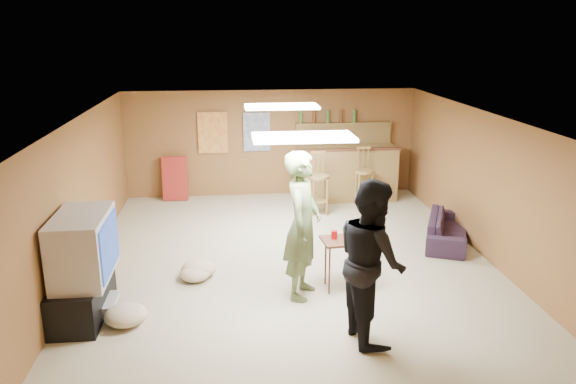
{
  "coord_description": "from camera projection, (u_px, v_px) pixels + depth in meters",
  "views": [
    {
      "loc": [
        -0.87,
        -7.97,
        3.41
      ],
      "look_at": [
        0.0,
        0.2,
        1.0
      ],
      "focal_mm": 35.0,
      "sensor_mm": 36.0,
      "label": 1
    }
  ],
  "objects": [
    {
      "name": "wall_back",
      "position": [
        271.0,
        143.0,
        11.69
      ],
      "size": [
        6.0,
        0.02,
        2.2
      ],
      "primitive_type": "cube",
      "color": "brown",
      "rests_on": "ground"
    },
    {
      "name": "folding_chair_stack",
      "position": [
        175.0,
        178.0,
        11.47
      ],
      "size": [
        0.5,
        0.26,
        0.91
      ],
      "primitive_type": "cube",
      "rotation": [
        -0.14,
        0.0,
        0.0
      ],
      "color": "maroon",
      "rests_on": "ground"
    },
    {
      "name": "cushion_near_tv",
      "position": [
        199.0,
        269.0,
        8.0
      ],
      "size": [
        0.54,
        0.54,
        0.22
      ],
      "primitive_type": "ellipsoid",
      "rotation": [
        0.0,
        0.0,
        -0.1
      ],
      "color": "tan",
      "rests_on": "ground"
    },
    {
      "name": "person_black",
      "position": [
        371.0,
        261.0,
        6.21
      ],
      "size": [
        0.82,
        0.99,
        1.86
      ],
      "primitive_type": "imported",
      "rotation": [
        0.0,
        0.0,
        1.71
      ],
      "color": "black",
      "rests_on": "ground"
    },
    {
      "name": "ground",
      "position": [
        289.0,
        258.0,
        8.66
      ],
      "size": [
        7.0,
        7.0,
        0.0
      ],
      "primitive_type": "plane",
      "color": "tan",
      "rests_on": "ground"
    },
    {
      "name": "person_olive",
      "position": [
        303.0,
        225.0,
        7.19
      ],
      "size": [
        0.69,
        0.83,
        1.95
      ],
      "primitive_type": "imported",
      "rotation": [
        0.0,
        0.0,
        1.2
      ],
      "color": "#54653B",
      "rests_on": "ground"
    },
    {
      "name": "bar_shelf",
      "position": [
        343.0,
        124.0,
        11.63
      ],
      "size": [
        2.0,
        0.18,
        0.05
      ],
      "primitive_type": "cube",
      "color": "brown",
      "rests_on": "bar_backing"
    },
    {
      "name": "poster_left",
      "position": [
        213.0,
        133.0,
        11.46
      ],
      "size": [
        0.6,
        0.03,
        0.85
      ],
      "primitive_type": "cube",
      "color": "#BF3F26",
      "rests_on": "wall_back"
    },
    {
      "name": "ceiling",
      "position": [
        289.0,
        116.0,
        8.04
      ],
      "size": [
        6.0,
        7.0,
        0.02
      ],
      "primitive_type": "cube",
      "color": "silver",
      "rests_on": "ground"
    },
    {
      "name": "tv_screen",
      "position": [
        110.0,
        245.0,
        6.73
      ],
      "size": [
        0.02,
        0.95,
        0.65
      ],
      "primitive_type": "cube",
      "color": "navy",
      "rests_on": "tv_body"
    },
    {
      "name": "tv_body",
      "position": [
        83.0,
        246.0,
        6.7
      ],
      "size": [
        0.6,
        1.1,
        0.8
      ],
      "primitive_type": "cube",
      "color": "#B2B2B7",
      "rests_on": "tv_stand"
    },
    {
      "name": "cushion_mid",
      "position": [
        195.0,
        274.0,
        7.87
      ],
      "size": [
        0.5,
        0.5,
        0.19
      ],
      "primitive_type": "ellipsoid",
      "rotation": [
        0.0,
        0.0,
        0.2
      ],
      "color": "tan",
      "rests_on": "ground"
    },
    {
      "name": "bar_counter",
      "position": [
        347.0,
        173.0,
        11.47
      ],
      "size": [
        2.0,
        0.6,
        1.1
      ],
      "primitive_type": "cube",
      "color": "brown",
      "rests_on": "ground"
    },
    {
      "name": "sofa",
      "position": [
        448.0,
        229.0,
        9.24
      ],
      "size": [
        1.18,
        1.67,
        0.46
      ],
      "primitive_type": "imported",
      "rotation": [
        0.0,
        0.0,
        1.16
      ],
      "color": "black",
      "rests_on": "ground"
    },
    {
      "name": "dvd_box",
      "position": [
        102.0,
        302.0,
        6.93
      ],
      "size": [
        0.35,
        0.5,
        0.08
      ],
      "primitive_type": "cube",
      "color": "#B2B2B7",
      "rests_on": "tv_stand"
    },
    {
      "name": "ceiling_panel_front",
      "position": [
        303.0,
        137.0,
        6.61
      ],
      "size": [
        1.2,
        0.6,
        0.04
      ],
      "primitive_type": "cube",
      "color": "white",
      "rests_on": "ceiling"
    },
    {
      "name": "bottle_row",
      "position": [
        328.0,
        117.0,
        11.53
      ],
      "size": [
        1.2,
        0.08,
        0.26
      ],
      "primitive_type": null,
      "color": "#3F7233",
      "rests_on": "bar_shelf"
    },
    {
      "name": "cup_red_near",
      "position": [
        334.0,
        235.0,
        7.46
      ],
      "size": [
        0.09,
        0.09,
        0.11
      ],
      "primitive_type": "cylinder",
      "rotation": [
        0.0,
        0.0,
        0.1
      ],
      "color": "#AD0B0C",
      "rests_on": "tray_table"
    },
    {
      "name": "tv_stand",
      "position": [
        83.0,
        296.0,
        6.88
      ],
      "size": [
        0.55,
        1.3,
        0.5
      ],
      "primitive_type": "cube",
      "color": "black",
      "rests_on": "ground"
    },
    {
      "name": "wall_right",
      "position": [
        482.0,
        184.0,
        8.65
      ],
      "size": [
        0.02,
        7.0,
        2.2
      ],
      "primitive_type": "cube",
      "color": "brown",
      "rests_on": "ground"
    },
    {
      "name": "bar_stool_left",
      "position": [
        319.0,
        186.0,
        10.57
      ],
      "size": [
        0.46,
        0.46,
        1.1
      ],
      "primitive_type": null,
      "rotation": [
        0.0,
        0.0,
        0.4
      ],
      "color": "brown",
      "rests_on": "ground"
    },
    {
      "name": "bar_lip",
      "position": [
        350.0,
        149.0,
        11.08
      ],
      "size": [
        2.1,
        0.12,
        0.05
      ],
      "primitive_type": "cube",
      "color": "#452316",
      "rests_on": "bar_counter"
    },
    {
      "name": "ceiling_panel_back",
      "position": [
        282.0,
        107.0,
        9.19
      ],
      "size": [
        1.2,
        0.6,
        0.04
      ],
      "primitive_type": "cube",
      "color": "white",
      "rests_on": "ceiling"
    },
    {
      "name": "wall_left",
      "position": [
        82.0,
        195.0,
        8.04
      ],
      "size": [
        0.02,
        7.0,
        2.2
      ],
      "primitive_type": "cube",
      "color": "brown",
      "rests_on": "ground"
    },
    {
      "name": "cushion_far",
      "position": [
        126.0,
        315.0,
        6.7
      ],
      "size": [
        0.61,
        0.61,
        0.23
      ],
      "primitive_type": "ellipsoid",
      "rotation": [
        0.0,
        0.0,
        -0.24
      ],
      "color": "tan",
      "rests_on": "ground"
    },
    {
      "name": "cup_red_far",
      "position": [
        352.0,
        238.0,
        7.34
      ],
      "size": [
        0.11,
        0.11,
        0.12
      ],
      "primitive_type": "cylinder",
      "rotation": [
        0.0,
        0.0,
        0.4
      ],
      "color": "#AD0B0C",
      "rests_on": "tray_table"
    },
    {
      "name": "cup_blue",
      "position": [
        353.0,
        233.0,
        7.54
      ],
      "size": [
        0.1,
        0.1,
        0.11
      ],
      "primitive_type": "cylinder",
      "rotation": [
        0.0,
        0.0,
        -0.37
      ],
      "color": "#17259E",
      "rests_on": "tray_table"
    },
    {
      "name": "bar_backing",
      "position": [
        343.0,
        138.0,
        11.73
      ],
      "size": [
        2.0,
        0.14,
        0.6
      ],
      "primitive_type": "cube",
      "color": "brown",
      "rests_on": "bar_counter"
    },
    {
      "name": "poster_right",
      "position": [
        257.0,
        132.0,
        11.55
      ],
      "size": [
        0.55,
        0.03,
        0.8
      ],
      "primitive_type": "cube",
      "color": "#334C99",
      "rests_on": "wall_back"
    },
    {
      "name": "wall_front",
      "position": [
        332.0,
        297.0,
        5.01
      ],
      "size": [
        6.0,
        0.02,
        2.2
      ],
      "primitive_type": "cube",
      "color": "brown",
      "rests_on": "ground"
    },
    {
      "name": "tray_table",
      "position": [
        342.0,
        264.0,
        7.54
      ],
      "size": [
        0.59,
        0.49,
        0.71
      ],
      "primitive_type": "cube",
      "rotation": [
        0.0,
        0.0,
        0.1
      ],
      "color": "#452316",
      "rests_on": "ground"
    },
    {
      "name": "bar_stool_right",
      "position": [
        364.0,
        181.0,
        10.97
      ],
      "size": [
        0.42,
        0.42,
        1.06
      ],
      "primitive_type": null,
      "rotation": [
        0.0,
        0.0,
        -0.27
      ],
      "color": "brown",
      "rests_on": "ground"
    }
  ]
}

